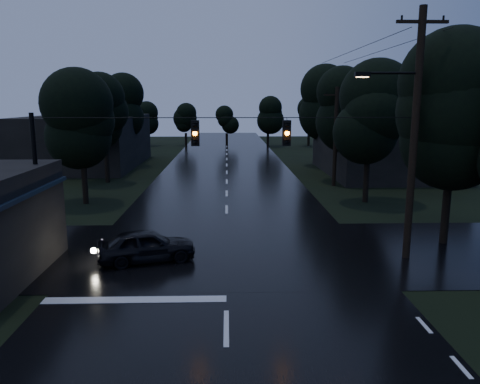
{
  "coord_description": "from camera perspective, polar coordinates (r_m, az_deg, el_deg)",
  "views": [
    {
      "loc": [
        0.05,
        -7.46,
        6.43
      ],
      "look_at": [
        0.63,
        13.53,
        2.35
      ],
      "focal_mm": 35.0,
      "sensor_mm": 36.0,
      "label": 1
    }
  ],
  "objects": [
    {
      "name": "main_road",
      "position": [
        38.01,
        -1.63,
        1.26
      ],
      "size": [
        12.0,
        120.0,
        0.02
      ],
      "primitive_type": "cube",
      "color": "black",
      "rests_on": "ground"
    },
    {
      "name": "cross_street",
      "position": [
        20.49,
        -1.66,
        -7.28
      ],
      "size": [
        60.0,
        9.0,
        0.02
      ],
      "primitive_type": "cube",
      "color": "black",
      "rests_on": "ground"
    },
    {
      "name": "building_far_right",
      "position": [
        43.95,
        17.0,
        5.0
      ],
      "size": [
        10.0,
        14.0,
        4.4
      ],
      "primitive_type": "cube",
      "color": "black",
      "rests_on": "ground"
    },
    {
      "name": "building_far_left",
      "position": [
        49.65,
        -18.11,
        5.92
      ],
      "size": [
        10.0,
        16.0,
        5.0
      ],
      "primitive_type": "cube",
      "color": "black",
      "rests_on": "ground"
    },
    {
      "name": "utility_pole_main",
      "position": [
        19.91,
        20.27,
        6.96
      ],
      "size": [
        3.5,
        0.3,
        10.0
      ],
      "color": "black",
      "rests_on": "ground"
    },
    {
      "name": "utility_pole_far",
      "position": [
        36.49,
        11.57,
        6.77
      ],
      "size": [
        2.0,
        0.3,
        7.5
      ],
      "color": "black",
      "rests_on": "ground"
    },
    {
      "name": "anchor_pole_left",
      "position": [
        20.24,
        -23.46,
        0.33
      ],
      "size": [
        0.18,
        0.18,
        6.0
      ],
      "primitive_type": "cylinder",
      "color": "black",
      "rests_on": "ground"
    },
    {
      "name": "span_signals",
      "position": [
        18.49,
        -0.01,
        7.33
      ],
      "size": [
        15.0,
        0.37,
        1.12
      ],
      "color": "black",
      "rests_on": "ground"
    },
    {
      "name": "tree_corner_near",
      "position": [
        22.75,
        24.67,
        8.92
      ],
      "size": [
        4.48,
        4.48,
        9.44
      ],
      "color": "black",
      "rests_on": "ground"
    },
    {
      "name": "tree_left_a",
      "position": [
        30.84,
        -18.84,
        8.22
      ],
      "size": [
        3.92,
        3.92,
        8.26
      ],
      "color": "black",
      "rests_on": "ground"
    },
    {
      "name": "tree_left_b",
      "position": [
        38.69,
        -16.24,
        9.37
      ],
      "size": [
        4.2,
        4.2,
        8.85
      ],
      "color": "black",
      "rests_on": "ground"
    },
    {
      "name": "tree_left_c",
      "position": [
        48.56,
        -13.99,
        10.17
      ],
      "size": [
        4.48,
        4.48,
        9.44
      ],
      "color": "black",
      "rests_on": "ground"
    },
    {
      "name": "tree_right_a",
      "position": [
        30.8,
        15.51,
        9.1
      ],
      "size": [
        4.2,
        4.2,
        8.85
      ],
      "color": "black",
      "rests_on": "ground"
    },
    {
      "name": "tree_right_b",
      "position": [
        38.66,
        12.93,
        10.08
      ],
      "size": [
        4.48,
        4.48,
        9.44
      ],
      "color": "black",
      "rests_on": "ground"
    },
    {
      "name": "tree_right_c",
      "position": [
        48.53,
        10.68,
        10.74
      ],
      "size": [
        4.76,
        4.76,
        10.03
      ],
      "color": "black",
      "rests_on": "ground"
    },
    {
      "name": "car",
      "position": [
        19.49,
        -11.33,
        -6.4
      ],
      "size": [
        4.21,
        2.61,
        1.34
      ],
      "primitive_type": "imported",
      "rotation": [
        0.0,
        0.0,
        1.85
      ],
      "color": "black",
      "rests_on": "ground"
    }
  ]
}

